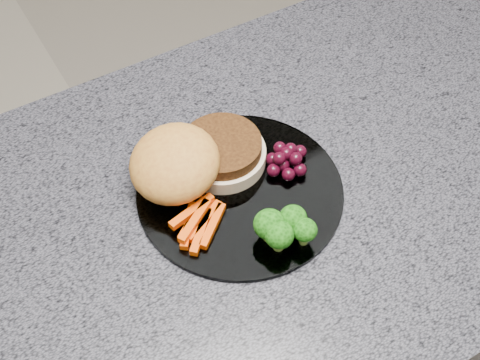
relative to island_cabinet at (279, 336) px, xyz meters
name	(u,v)px	position (x,y,z in m)	size (l,w,h in m)	color
island_cabinet	(279,336)	(0.00, 0.00, 0.00)	(1.20, 0.60, 0.86)	brown
countertop	(295,185)	(0.00, 0.00, 0.45)	(1.20, 0.60, 0.04)	#4A4A54
plate	(240,191)	(-0.08, 0.01, 0.47)	(0.26, 0.26, 0.01)	white
burger	(192,162)	(-0.12, 0.06, 0.50)	(0.21, 0.15, 0.06)	beige
carrot_sticks	(198,222)	(-0.15, -0.01, 0.48)	(0.08, 0.07, 0.02)	#E94803
broccoli	(283,227)	(-0.07, -0.08, 0.50)	(0.07, 0.06, 0.05)	olive
grape_bunch	(287,159)	(0.00, 0.02, 0.49)	(0.06, 0.05, 0.03)	black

